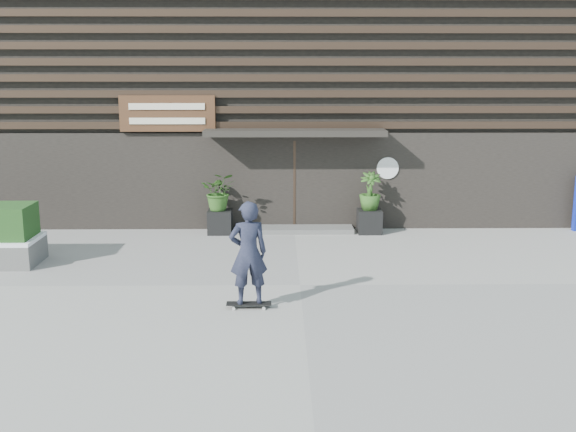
{
  "coord_description": "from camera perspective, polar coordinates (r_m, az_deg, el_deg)",
  "views": [
    {
      "loc": [
        -0.4,
        -12.8,
        4.03
      ],
      "look_at": [
        -0.21,
        1.25,
        1.1
      ],
      "focal_mm": 43.25,
      "sensor_mm": 36.0,
      "label": 1
    }
  ],
  "objects": [
    {
      "name": "planter_pot_right",
      "position": [
        17.75,
        6.7,
        -0.44
      ],
      "size": [
        0.6,
        0.6,
        0.6
      ],
      "primitive_type": "cube",
      "color": "black",
      "rests_on": "ground"
    },
    {
      "name": "skateboarder",
      "position": [
        11.89,
        -3.28,
        -3.07
      ],
      "size": [
        0.78,
        0.55,
        1.9
      ],
      "color": "black",
      "rests_on": "ground"
    },
    {
      "name": "bamboo_left",
      "position": [
        17.51,
        -5.66,
        2.02
      ],
      "size": [
        0.86,
        0.75,
        0.96
      ],
      "primitive_type": "imported",
      "color": "#2D591E",
      "rests_on": "planter_pot_left"
    },
    {
      "name": "building",
      "position": [
        22.76,
        0.25,
        11.67
      ],
      "size": [
        18.0,
        11.0,
        8.0
      ],
      "color": "black",
      "rests_on": "ground"
    },
    {
      "name": "ground",
      "position": [
        13.42,
        0.99,
        -5.7
      ],
      "size": [
        80.0,
        80.0,
        0.0
      ],
      "primitive_type": "plane",
      "color": "gray",
      "rests_on": "ground"
    },
    {
      "name": "entrance_step",
      "position": [
        17.85,
        0.54,
        -1.07
      ],
      "size": [
        3.0,
        0.8,
        0.12
      ],
      "primitive_type": "cube",
      "color": "#535350",
      "rests_on": "ground"
    },
    {
      "name": "bamboo_right",
      "position": [
        17.6,
        6.76,
        2.05
      ],
      "size": [
        0.54,
        0.54,
        0.96
      ],
      "primitive_type": "imported",
      "color": "#2D591E",
      "rests_on": "planter_pot_right"
    },
    {
      "name": "planter_pot_left",
      "position": [
        17.66,
        -5.61,
        -0.47
      ],
      "size": [
        0.6,
        0.6,
        0.6
      ],
      "primitive_type": "cube",
      "color": "black",
      "rests_on": "ground"
    }
  ]
}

